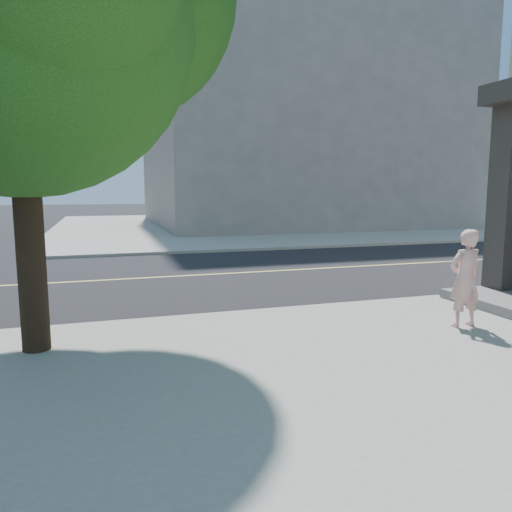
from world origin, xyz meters
name	(u,v)px	position (x,y,z in m)	size (l,w,h in m)	color
road_ew	(30,284)	(0.00, 4.50, 0.01)	(140.00, 9.00, 0.01)	black
sidewalk_ne	(288,224)	(13.50, 21.50, 0.06)	(29.00, 25.00, 0.12)	gray
filler_ne	(293,115)	(14.00, 22.00, 7.12)	(18.00, 16.00, 14.00)	slate
man_on_phone	(465,278)	(7.33, -2.12, 0.92)	(0.58, 0.38, 1.60)	#DFA196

